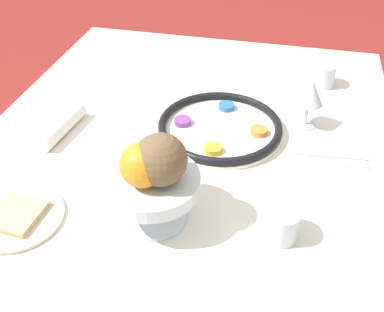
{
  "coord_description": "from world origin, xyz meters",
  "views": [
    {
      "loc": [
        0.79,
        0.22,
        1.44
      ],
      "look_at": [
        0.01,
        0.04,
        0.81
      ],
      "focal_mm": 42.0,
      "sensor_mm": 36.0,
      "label": 1
    }
  ],
  "objects": [
    {
      "name": "seder_plate",
      "position": [
        -0.15,
        0.08,
        0.79
      ],
      "size": [
        0.32,
        0.32,
        0.03
      ],
      "color": "silver",
      "rests_on": "dining_table"
    },
    {
      "name": "coconut",
      "position": [
        0.18,
        0.02,
        0.93
      ],
      "size": [
        0.1,
        0.1,
        0.1
      ],
      "color": "brown",
      "rests_on": "fruit_stand"
    },
    {
      "name": "napkin_roll",
      "position": [
        -0.06,
        -0.32,
        0.79
      ],
      "size": [
        0.18,
        0.06,
        0.04
      ],
      "color": "white",
      "rests_on": "dining_table"
    },
    {
      "name": "dining_table",
      "position": [
        0.0,
        0.0,
        0.39
      ],
      "size": [
        1.45,
        1.04,
        0.77
      ],
      "color": "silver",
      "rests_on": "ground_plane"
    },
    {
      "name": "bread_plate",
      "position": [
        0.25,
        -0.27,
        0.78
      ],
      "size": [
        0.19,
        0.19,
        0.02
      ],
      "color": "beige",
      "rests_on": "dining_table"
    },
    {
      "name": "cup_far",
      "position": [
        -0.47,
        0.33,
        0.8
      ],
      "size": [
        0.07,
        0.07,
        0.07
      ],
      "color": "silver",
      "rests_on": "dining_table"
    },
    {
      "name": "wine_glass",
      "position": [
        -0.23,
        0.29,
        0.87
      ],
      "size": [
        0.07,
        0.07,
        0.13
      ],
      "color": "silver",
      "rests_on": "dining_table"
    },
    {
      "name": "fork_left",
      "position": [
        -0.11,
        0.35,
        0.77
      ],
      "size": [
        0.03,
        0.18,
        0.01
      ],
      "color": "silver",
      "rests_on": "dining_table"
    },
    {
      "name": "fork_right",
      "position": [
        -0.08,
        0.35,
        0.77
      ],
      "size": [
        0.04,
        0.18,
        0.01
      ],
      "color": "silver",
      "rests_on": "dining_table"
    },
    {
      "name": "cup_mid",
      "position": [
        0.17,
        0.25,
        0.8
      ],
      "size": [
        0.07,
        0.07,
        0.07
      ],
      "color": "silver",
      "rests_on": "dining_table"
    },
    {
      "name": "orange_fruit",
      "position": [
        0.2,
        -0.01,
        0.92
      ],
      "size": [
        0.09,
        0.09,
        0.09
      ],
      "color": "orange",
      "rests_on": "fruit_stand"
    },
    {
      "name": "fruit_stand",
      "position": [
        0.18,
        0.0,
        0.85
      ],
      "size": [
        0.19,
        0.19,
        0.11
      ],
      "color": "silver",
      "rests_on": "dining_table"
    }
  ]
}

